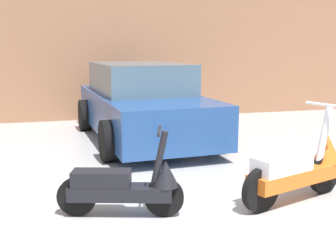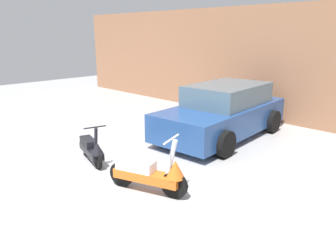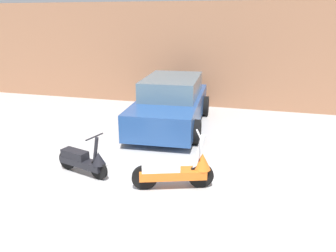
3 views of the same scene
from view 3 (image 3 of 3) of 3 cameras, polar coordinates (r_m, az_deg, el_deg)
name	(u,v)px [view 3 (image 3 of 3)]	position (r m, az deg, el deg)	size (l,w,h in m)	color
ground_plane	(88,205)	(6.18, -13.74, -13.18)	(28.00, 28.00, 0.00)	#B2B2B2
wall_back	(181,55)	(12.25, 2.34, 12.23)	(19.60, 0.12, 3.71)	#9E6B4C
scooter_front_left	(84,160)	(7.13, -14.43, -5.76)	(1.31, 0.62, 0.94)	black
scooter_front_right	(177,170)	(6.35, 1.50, -7.60)	(1.53, 0.79, 1.11)	black
car_rear_left	(171,103)	(9.94, 0.52, 4.00)	(2.32, 4.43, 1.46)	navy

